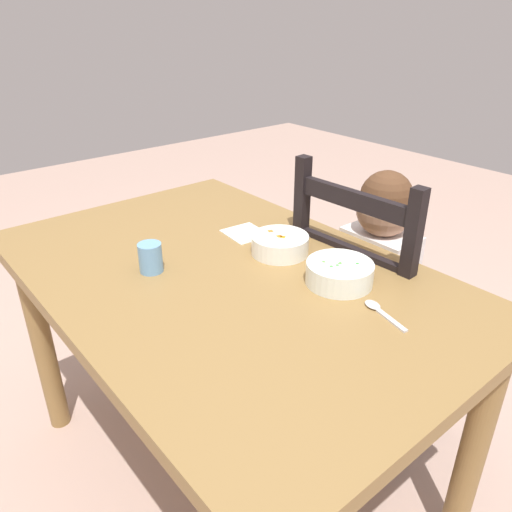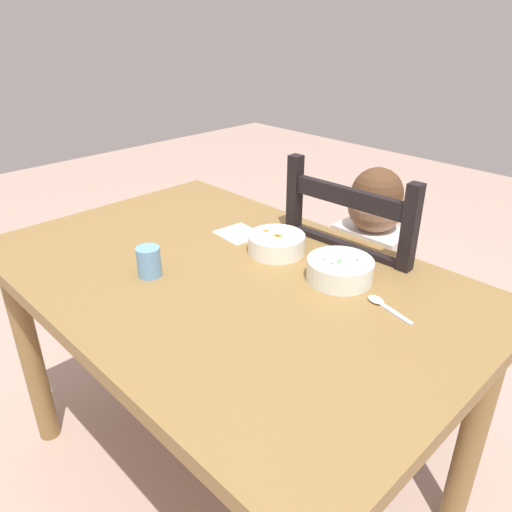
{
  "view_description": "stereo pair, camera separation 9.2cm",
  "coord_description": "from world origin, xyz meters",
  "px_view_note": "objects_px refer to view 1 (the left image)",
  "views": [
    {
      "loc": [
        0.94,
        -0.67,
        1.39
      ],
      "look_at": [
        0.06,
        0.05,
        0.82
      ],
      "focal_mm": 34.66,
      "sensor_mm": 36.0,
      "label": 1
    },
    {
      "loc": [
        0.88,
        -0.74,
        1.39
      ],
      "look_at": [
        0.06,
        0.05,
        0.82
      ],
      "focal_mm": 34.66,
      "sensor_mm": 36.0,
      "label": 2
    }
  ],
  "objects_px": {
    "spoon": "(378,309)",
    "dining_chair": "(368,318)",
    "child_figure": "(371,274)",
    "drinking_cup": "(151,258)",
    "bowl_of_peas": "(339,272)",
    "bowl_of_carrots": "(280,244)",
    "dining_table": "(226,306)"
  },
  "relations": [
    {
      "from": "bowl_of_peas",
      "to": "bowl_of_carrots",
      "type": "xyz_separation_m",
      "value": [
        -0.22,
        0.0,
        -0.0
      ]
    },
    {
      "from": "dining_chair",
      "to": "dining_table",
      "type": "bearing_deg",
      "value": -105.01
    },
    {
      "from": "child_figure",
      "to": "dining_chair",
      "type": "bearing_deg",
      "value": 62.12
    },
    {
      "from": "bowl_of_peas",
      "to": "bowl_of_carrots",
      "type": "distance_m",
      "value": 0.22
    },
    {
      "from": "dining_table",
      "to": "bowl_of_carrots",
      "type": "height_order",
      "value": "bowl_of_carrots"
    },
    {
      "from": "child_figure",
      "to": "drinking_cup",
      "type": "height_order",
      "value": "child_figure"
    },
    {
      "from": "bowl_of_carrots",
      "to": "spoon",
      "type": "height_order",
      "value": "bowl_of_carrots"
    },
    {
      "from": "dining_table",
      "to": "child_figure",
      "type": "bearing_deg",
      "value": 75.13
    },
    {
      "from": "dining_chair",
      "to": "bowl_of_carrots",
      "type": "bearing_deg",
      "value": -111.03
    },
    {
      "from": "bowl_of_peas",
      "to": "spoon",
      "type": "bearing_deg",
      "value": -10.85
    },
    {
      "from": "spoon",
      "to": "drinking_cup",
      "type": "relative_size",
      "value": 1.74
    },
    {
      "from": "child_figure",
      "to": "bowl_of_peas",
      "type": "relative_size",
      "value": 5.74
    },
    {
      "from": "bowl_of_carrots",
      "to": "drinking_cup",
      "type": "distance_m",
      "value": 0.36
    },
    {
      "from": "child_figure",
      "to": "bowl_of_carrots",
      "type": "xyz_separation_m",
      "value": [
        -0.11,
        -0.29,
        0.15
      ]
    },
    {
      "from": "dining_table",
      "to": "bowl_of_carrots",
      "type": "xyz_separation_m",
      "value": [
        0.01,
        0.18,
        0.14
      ]
    },
    {
      "from": "dining_chair",
      "to": "spoon",
      "type": "bearing_deg",
      "value": -51.9
    },
    {
      "from": "bowl_of_carrots",
      "to": "spoon",
      "type": "bearing_deg",
      "value": -4.33
    },
    {
      "from": "spoon",
      "to": "dining_table",
      "type": "bearing_deg",
      "value": -157.95
    },
    {
      "from": "dining_table",
      "to": "bowl_of_carrots",
      "type": "bearing_deg",
      "value": 85.45
    },
    {
      "from": "bowl_of_peas",
      "to": "spoon",
      "type": "distance_m",
      "value": 0.15
    },
    {
      "from": "bowl_of_carrots",
      "to": "spoon",
      "type": "distance_m",
      "value": 0.37
    },
    {
      "from": "dining_chair",
      "to": "bowl_of_peas",
      "type": "distance_m",
      "value": 0.45
    },
    {
      "from": "spoon",
      "to": "dining_chair",
      "type": "bearing_deg",
      "value": 128.1
    },
    {
      "from": "drinking_cup",
      "to": "dining_chair",
      "type": "bearing_deg",
      "value": 68.34
    },
    {
      "from": "child_figure",
      "to": "dining_table",
      "type": "bearing_deg",
      "value": -104.87
    },
    {
      "from": "dining_table",
      "to": "dining_chair",
      "type": "relative_size",
      "value": 1.32
    },
    {
      "from": "dining_table",
      "to": "drinking_cup",
      "type": "xyz_separation_m",
      "value": [
        -0.12,
        -0.15,
        0.15
      ]
    },
    {
      "from": "child_figure",
      "to": "drinking_cup",
      "type": "bearing_deg",
      "value": -111.61
    },
    {
      "from": "spoon",
      "to": "child_figure",
      "type": "bearing_deg",
      "value": 128.77
    },
    {
      "from": "dining_table",
      "to": "child_figure",
      "type": "distance_m",
      "value": 0.49
    },
    {
      "from": "dining_chair",
      "to": "bowl_of_carrots",
      "type": "distance_m",
      "value": 0.45
    },
    {
      "from": "dining_table",
      "to": "spoon",
      "type": "bearing_deg",
      "value": 22.05
    }
  ]
}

